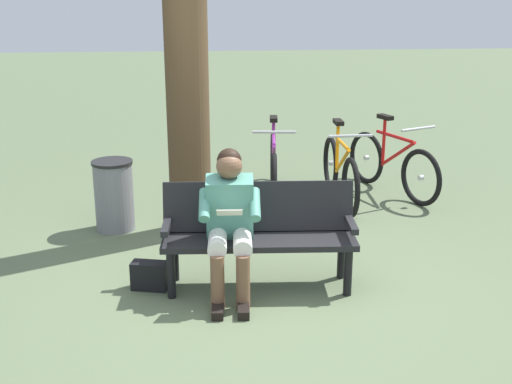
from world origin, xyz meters
The scene contains 9 objects.
ground_plane centered at (0.00, 0.00, 0.00)m, with size 40.00×40.00×0.00m, color #566647.
bench centered at (-0.04, -0.23, 0.51)m, with size 1.62×0.56×0.87m.
person_reading centered at (0.21, -0.08, 0.66)m, with size 0.51×0.78×1.20m.
handbag centered at (0.88, -0.20, 0.12)m, with size 0.30×0.14×0.24m, color black.
tree_trunk centered at (0.54, -1.58, 1.80)m, with size 0.42×0.42×3.61m, color #4C3823.
litter_bin centered at (1.33, -1.67, 0.37)m, with size 0.42×0.42×0.73m.
bicycle_black centered at (-1.87, -2.62, 0.36)m, with size 0.75×1.57×0.94m.
bicycle_orange centered at (-1.18, -2.35, 0.36)m, with size 0.48×1.68×0.94m.
bicycle_green centered at (-0.43, -2.61, 0.36)m, with size 0.48×1.68×0.94m.
Camera 1 is at (0.45, 4.98, 2.48)m, focal length 47.00 mm.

